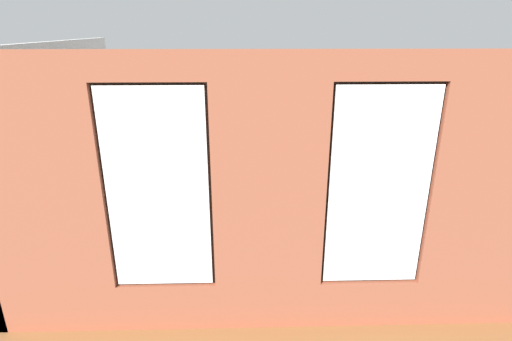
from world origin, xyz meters
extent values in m
cube|color=brown|center=(0.00, 0.00, -0.05)|extent=(6.58, 5.42, 0.10)
cube|color=#9E5138|center=(-2.31, 2.33, 1.50)|extent=(1.35, 0.16, 3.01)
cube|color=#9E5138|center=(0.00, 2.33, 1.50)|extent=(1.14, 0.16, 3.01)
cube|color=#9E5138|center=(2.31, 2.33, 1.50)|extent=(1.35, 0.16, 3.01)
cube|color=#9E5138|center=(-1.11, 2.33, 0.28)|extent=(1.07, 0.16, 0.56)
cube|color=#9E5138|center=(-1.11, 2.33, 2.87)|extent=(1.07, 0.16, 0.28)
cube|color=white|center=(-1.11, 2.37, 1.65)|extent=(1.01, 0.03, 2.11)
cube|color=#38281E|center=(-1.11, 2.31, 1.65)|extent=(1.07, 0.04, 2.17)
cube|color=#9E5138|center=(1.11, 2.33, 0.28)|extent=(1.07, 0.16, 0.56)
cube|color=#9E5138|center=(1.11, 2.33, 2.87)|extent=(1.07, 0.16, 0.28)
cube|color=white|center=(1.11, 2.37, 1.65)|extent=(1.01, 0.03, 2.11)
cube|color=#38281E|center=(1.11, 2.31, 1.65)|extent=(1.07, 0.04, 2.17)
cube|color=tan|center=(0.00, 2.23, 0.53)|extent=(3.48, 0.24, 0.06)
cube|color=black|center=(0.00, 2.24, 1.76)|extent=(0.53, 0.03, 0.70)
cube|color=orange|center=(0.00, 2.22, 1.76)|extent=(0.47, 0.01, 0.64)
cube|color=white|center=(2.94, 0.20, 1.50)|extent=(0.10, 4.42, 3.01)
cube|color=black|center=(0.68, 1.63, 0.21)|extent=(1.76, 0.85, 0.42)
cube|color=black|center=(0.68, 1.95, 0.61)|extent=(1.76, 0.24, 0.38)
cube|color=black|center=(-0.09, 1.63, 0.52)|extent=(0.22, 0.85, 0.24)
cube|color=black|center=(1.45, 1.63, 0.52)|extent=(0.22, 0.85, 0.24)
cube|color=black|center=(0.35, 1.59, 0.48)|extent=(0.61, 0.65, 0.12)
cube|color=black|center=(1.01, 1.59, 0.48)|extent=(0.61, 0.65, 0.12)
cube|color=black|center=(-2.24, -0.01, 0.21)|extent=(0.95, 2.02, 0.42)
cube|color=black|center=(-2.56, 0.01, 0.61)|extent=(0.35, 1.98, 0.38)
cube|color=black|center=(-2.29, -0.89, 0.52)|extent=(0.86, 0.27, 0.24)
cube|color=black|center=(-2.19, 0.86, 0.52)|extent=(0.86, 0.27, 0.24)
cube|color=black|center=(-2.22, -0.40, 0.48)|extent=(0.68, 0.74, 0.12)
cube|color=black|center=(-2.18, 0.37, 0.48)|extent=(0.68, 0.74, 0.12)
cube|color=tan|center=(0.26, -0.28, 0.40)|extent=(1.30, 0.79, 0.04)
cube|color=tan|center=(-0.33, -0.62, 0.19)|extent=(0.07, 0.07, 0.38)
cube|color=tan|center=(0.85, -0.62, 0.19)|extent=(0.07, 0.07, 0.38)
cube|color=tan|center=(-0.33, 0.05, 0.19)|extent=(0.07, 0.07, 0.38)
cube|color=tan|center=(0.85, 0.05, 0.19)|extent=(0.07, 0.07, 0.38)
cylinder|color=#33567F|center=(0.42, -0.38, 0.47)|extent=(0.08, 0.08, 0.09)
cylinder|color=beige|center=(0.26, -0.28, 0.47)|extent=(0.14, 0.14, 0.10)
sphere|color=#286B2D|center=(0.26, -0.28, 0.60)|extent=(0.17, 0.17, 0.17)
cube|color=black|center=(0.16, -0.16, 0.43)|extent=(0.17, 0.07, 0.02)
cube|color=black|center=(2.64, -0.11, 0.26)|extent=(1.11, 0.42, 0.52)
cube|color=black|center=(2.64, -0.11, 0.54)|extent=(0.53, 0.20, 0.05)
cube|color=black|center=(2.64, -0.11, 0.60)|extent=(0.06, 0.04, 0.06)
cube|color=black|center=(2.64, -0.11, 0.99)|extent=(1.21, 0.04, 0.72)
cube|color=black|center=(2.64, -0.13, 0.99)|extent=(1.16, 0.01, 0.67)
cylinder|color=olive|center=(0.28, -1.44, 0.14)|extent=(0.49, 0.49, 0.28)
ellipsoid|color=silver|center=(0.28, -1.44, 0.47)|extent=(1.08, 1.08, 0.43)
ellipsoid|color=navy|center=(0.36, -1.44, 0.58)|extent=(0.44, 0.44, 0.18)
cylinder|color=beige|center=(-1.89, -1.45, 0.08)|extent=(0.15, 0.15, 0.17)
cylinder|color=brown|center=(-1.89, -1.45, 0.20)|extent=(0.02, 0.02, 0.06)
ellipsoid|color=#337F38|center=(-1.89, -1.45, 0.34)|extent=(0.25, 0.25, 0.23)
cylinder|color=beige|center=(1.99, 1.78, 0.18)|extent=(0.30, 0.30, 0.35)
cylinder|color=brown|center=(1.99, 1.78, 0.53)|extent=(0.05, 0.05, 0.35)
cone|color=#337F38|center=(2.23, 1.73, 0.99)|extent=(0.60, 0.23, 0.64)
cone|color=#337F38|center=(2.12, 2.03, 0.95)|extent=(0.41, 0.63, 0.58)
cone|color=#337F38|center=(1.81, 2.02, 0.93)|extent=(0.49, 0.61, 0.55)
cone|color=#337F38|center=(1.69, 1.78, 0.94)|extent=(0.66, 0.13, 0.56)
cone|color=#337F38|center=(1.79, 1.55, 0.93)|extent=(0.53, 0.59, 0.54)
cone|color=#337F38|center=(2.10, 1.60, 1.02)|extent=(0.37, 0.51, 0.68)
cylinder|color=gray|center=(-0.71, -0.72, 0.11)|extent=(0.21, 0.21, 0.22)
cylinder|color=brown|center=(-0.71, -0.72, 0.28)|extent=(0.03, 0.03, 0.13)
ellipsoid|color=#286B2D|center=(-0.71, -0.72, 0.52)|extent=(0.42, 0.42, 0.34)
cylinder|color=beige|center=(-2.44, 1.78, 0.13)|extent=(0.24, 0.24, 0.27)
cylinder|color=brown|center=(-2.44, 1.78, 0.36)|extent=(0.04, 0.04, 0.17)
ellipsoid|color=#337F38|center=(-2.44, 1.78, 0.65)|extent=(0.48, 0.48, 0.41)
cylinder|color=gray|center=(-2.44, -1.71, 0.18)|extent=(0.32, 0.32, 0.35)
cylinder|color=brown|center=(-2.44, -1.71, 0.41)|extent=(0.05, 0.05, 0.12)
ellipsoid|color=#3D8E42|center=(-2.44, -1.71, 0.68)|extent=(0.52, 0.52, 0.41)
cylinder|color=brown|center=(-0.65, 1.63, 0.20)|extent=(0.33, 0.33, 0.39)
cylinder|color=brown|center=(-0.65, 1.63, 0.55)|extent=(0.06, 0.06, 0.32)
cone|color=#3D8E42|center=(-0.35, 1.67, 0.93)|extent=(0.72, 0.27, 0.58)
cone|color=#3D8E42|center=(-0.67, 1.90, 0.96)|extent=(0.24, 0.69, 0.63)
cone|color=#3D8E42|center=(-0.84, 1.62, 1.03)|extent=(0.55, 0.20, 0.73)
cone|color=#3D8E42|center=(-0.67, 1.39, 1.00)|extent=(0.24, 0.63, 0.68)
camera|label=1|loc=(0.23, 6.04, 3.19)|focal=28.00mm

